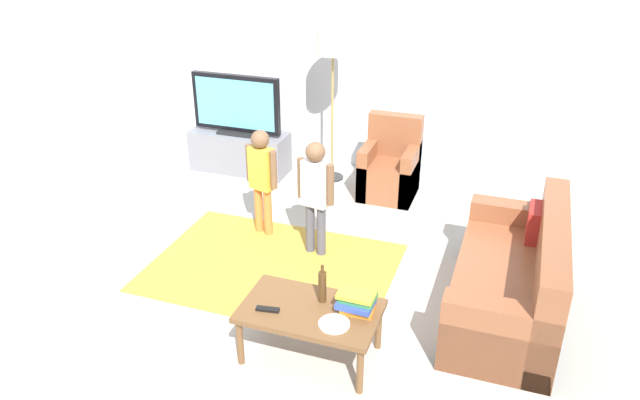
{
  "coord_description": "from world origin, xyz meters",
  "views": [
    {
      "loc": [
        1.63,
        -4.02,
        3.09
      ],
      "look_at": [
        0.0,
        0.6,
        0.65
      ],
      "focal_mm": 34.62,
      "sensor_mm": 36.0,
      "label": 1
    }
  ],
  "objects_px": {
    "plate": "(334,324)",
    "bottle": "(322,286)",
    "armchair": "(390,170)",
    "tv_remote": "(268,309)",
    "child_near_tv": "(262,173)",
    "tv": "(236,105)",
    "floor_lamp": "(333,50)",
    "coffee_table": "(310,314)",
    "tv_stand": "(240,152)",
    "book_stack": "(357,301)",
    "couch": "(517,282)",
    "child_center": "(316,188)"
  },
  "relations": [
    {
      "from": "tv_stand",
      "to": "book_stack",
      "type": "relative_size",
      "value": 4.46
    },
    {
      "from": "child_near_tv",
      "to": "bottle",
      "type": "relative_size",
      "value": 3.59
    },
    {
      "from": "child_center",
      "to": "bottle",
      "type": "height_order",
      "value": "child_center"
    },
    {
      "from": "child_center",
      "to": "tv_remote",
      "type": "relative_size",
      "value": 6.63
    },
    {
      "from": "child_center",
      "to": "book_stack",
      "type": "height_order",
      "value": "child_center"
    },
    {
      "from": "couch",
      "to": "floor_lamp",
      "type": "xyz_separation_m",
      "value": [
        -2.25,
        2.04,
        1.25
      ]
    },
    {
      "from": "bottle",
      "to": "plate",
      "type": "height_order",
      "value": "bottle"
    },
    {
      "from": "book_stack",
      "to": "tv",
      "type": "bearing_deg",
      "value": 129.47
    },
    {
      "from": "tv",
      "to": "plate",
      "type": "relative_size",
      "value": 5.0
    },
    {
      "from": "coffee_table",
      "to": "bottle",
      "type": "relative_size",
      "value": 3.27
    },
    {
      "from": "tv_remote",
      "to": "couch",
      "type": "bearing_deg",
      "value": 26.11
    },
    {
      "from": "child_center",
      "to": "bottle",
      "type": "bearing_deg",
      "value": -68.21
    },
    {
      "from": "tv_remote",
      "to": "plate",
      "type": "relative_size",
      "value": 0.77
    },
    {
      "from": "floor_lamp",
      "to": "child_near_tv",
      "type": "relative_size",
      "value": 1.62
    },
    {
      "from": "bottle",
      "to": "tv_remote",
      "type": "relative_size",
      "value": 1.8
    },
    {
      "from": "book_stack",
      "to": "bottle",
      "type": "relative_size",
      "value": 0.88
    },
    {
      "from": "tv_stand",
      "to": "couch",
      "type": "relative_size",
      "value": 0.67
    },
    {
      "from": "floor_lamp",
      "to": "book_stack",
      "type": "height_order",
      "value": "floor_lamp"
    },
    {
      "from": "couch",
      "to": "child_near_tv",
      "type": "distance_m",
      "value": 2.56
    },
    {
      "from": "floor_lamp",
      "to": "bottle",
      "type": "height_order",
      "value": "floor_lamp"
    },
    {
      "from": "armchair",
      "to": "tv_stand",
      "type": "bearing_deg",
      "value": 178.81
    },
    {
      "from": "child_near_tv",
      "to": "child_center",
      "type": "xyz_separation_m",
      "value": [
        0.63,
        -0.19,
        0.02
      ]
    },
    {
      "from": "child_near_tv",
      "to": "bottle",
      "type": "distance_m",
      "value": 1.86
    },
    {
      "from": "child_center",
      "to": "coffee_table",
      "type": "xyz_separation_m",
      "value": [
        0.46,
        -1.4,
        -0.31
      ]
    },
    {
      "from": "tv_stand",
      "to": "book_stack",
      "type": "xyz_separation_m",
      "value": [
        2.32,
        -2.84,
        0.25
      ]
    },
    {
      "from": "tv_remote",
      "to": "floor_lamp",
      "type": "bearing_deg",
      "value": 91.4
    },
    {
      "from": "couch",
      "to": "tv",
      "type": "bearing_deg",
      "value": 151.11
    },
    {
      "from": "child_near_tv",
      "to": "child_center",
      "type": "height_order",
      "value": "child_center"
    },
    {
      "from": "plate",
      "to": "armchair",
      "type": "bearing_deg",
      "value": 96.12
    },
    {
      "from": "armchair",
      "to": "child_near_tv",
      "type": "height_order",
      "value": "child_near_tv"
    },
    {
      "from": "armchair",
      "to": "bottle",
      "type": "relative_size",
      "value": 2.95
    },
    {
      "from": "tv",
      "to": "couch",
      "type": "relative_size",
      "value": 0.61
    },
    {
      "from": "bottle",
      "to": "tv_remote",
      "type": "xyz_separation_m",
      "value": [
        -0.33,
        -0.24,
        -0.12
      ]
    },
    {
      "from": "plate",
      "to": "bottle",
      "type": "bearing_deg",
      "value": 125.35
    },
    {
      "from": "coffee_table",
      "to": "bottle",
      "type": "distance_m",
      "value": 0.22
    },
    {
      "from": "tv_stand",
      "to": "armchair",
      "type": "bearing_deg",
      "value": -1.19
    },
    {
      "from": "armchair",
      "to": "tv_remote",
      "type": "xyz_separation_m",
      "value": [
        -0.18,
        -3.02,
        0.13
      ]
    },
    {
      "from": "armchair",
      "to": "plate",
      "type": "distance_m",
      "value": 3.04
    },
    {
      "from": "child_near_tv",
      "to": "tv",
      "type": "bearing_deg",
      "value": 124.7
    },
    {
      "from": "floor_lamp",
      "to": "bottle",
      "type": "distance_m",
      "value": 3.26
    },
    {
      "from": "armchair",
      "to": "child_center",
      "type": "relative_size",
      "value": 0.8
    },
    {
      "from": "tv_remote",
      "to": "plate",
      "type": "distance_m",
      "value": 0.5
    },
    {
      "from": "child_near_tv",
      "to": "floor_lamp",
      "type": "bearing_deg",
      "value": 81.46
    },
    {
      "from": "child_near_tv",
      "to": "coffee_table",
      "type": "distance_m",
      "value": 1.95
    },
    {
      "from": "couch",
      "to": "tv_remote",
      "type": "relative_size",
      "value": 10.59
    },
    {
      "from": "armchair",
      "to": "child_near_tv",
      "type": "bearing_deg",
      "value": -126.98
    },
    {
      "from": "tv_stand",
      "to": "child_center",
      "type": "bearing_deg",
      "value": -44.92
    },
    {
      "from": "child_center",
      "to": "plate",
      "type": "bearing_deg",
      "value": -65.83
    },
    {
      "from": "tv",
      "to": "floor_lamp",
      "type": "distance_m",
      "value": 1.35
    },
    {
      "from": "armchair",
      "to": "plate",
      "type": "bearing_deg",
      "value": -83.88
    }
  ]
}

